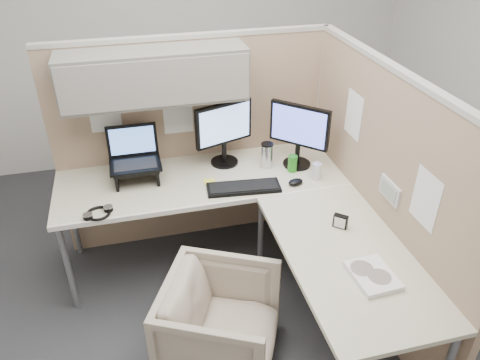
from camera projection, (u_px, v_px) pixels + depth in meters
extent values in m
plane|color=#2A2B2E|center=(235.00, 305.00, 3.23)|extent=(4.50, 4.50, 0.00)
cube|color=tan|center=(193.00, 145.00, 3.53)|extent=(2.00, 0.05, 1.60)
cube|color=#A8A399|center=(187.00, 36.00, 3.10)|extent=(2.00, 0.06, 0.03)
cube|color=slate|center=(154.00, 75.00, 3.03)|extent=(1.20, 0.34, 0.34)
cube|color=gray|center=(156.00, 84.00, 2.88)|extent=(1.18, 0.01, 0.30)
plane|color=white|center=(104.00, 111.00, 3.20)|extent=(0.26, 0.00, 0.26)
plane|color=white|center=(178.00, 114.00, 3.34)|extent=(0.26, 0.00, 0.26)
cube|color=tan|center=(378.00, 199.00, 2.91)|extent=(0.05, 2.00, 1.60)
cube|color=#A8A399|center=(402.00, 72.00, 2.48)|extent=(0.06, 2.00, 0.03)
cube|color=#A8A399|center=(317.00, 131.00, 3.74)|extent=(0.06, 0.06, 1.60)
cube|color=silver|center=(391.00, 191.00, 2.70)|extent=(0.02, 0.20, 0.12)
cube|color=gray|center=(388.00, 191.00, 2.70)|extent=(0.00, 0.16, 0.09)
plane|color=white|center=(354.00, 115.00, 3.03)|extent=(0.00, 0.26, 0.26)
plane|color=white|center=(425.00, 199.00, 2.38)|extent=(0.00, 0.26, 0.26)
cube|color=beige|center=(202.00, 179.00, 3.28)|extent=(2.00, 0.68, 0.03)
cube|color=beige|center=(347.00, 255.00, 2.59)|extent=(0.68, 1.30, 0.03)
cube|color=white|center=(212.00, 206.00, 3.00)|extent=(2.00, 0.02, 0.03)
cylinder|color=gray|center=(68.00, 268.00, 3.03)|extent=(0.04, 0.04, 0.70)
cylinder|color=gray|center=(73.00, 217.00, 3.51)|extent=(0.04, 0.04, 0.70)
cylinder|color=gray|center=(261.00, 237.00, 3.30)|extent=(0.04, 0.04, 0.70)
imported|color=beige|center=(220.00, 319.00, 2.71)|extent=(0.80, 0.82, 0.65)
cylinder|color=black|center=(224.00, 162.00, 3.44)|extent=(0.20, 0.20, 0.02)
cylinder|color=black|center=(224.00, 152.00, 3.39)|extent=(0.04, 0.04, 0.15)
cube|color=black|center=(224.00, 124.00, 3.27)|extent=(0.43, 0.17, 0.30)
cube|color=#8DB3F4|center=(225.00, 125.00, 3.26)|extent=(0.38, 0.13, 0.26)
cylinder|color=black|center=(297.00, 164.00, 3.41)|extent=(0.20, 0.20, 0.02)
cylinder|color=black|center=(297.00, 154.00, 3.37)|extent=(0.04, 0.04, 0.15)
cube|color=black|center=(299.00, 125.00, 3.25)|extent=(0.34, 0.33, 0.30)
cube|color=#566AEB|center=(298.00, 126.00, 3.24)|extent=(0.29, 0.28, 0.26)
cube|color=black|center=(136.00, 167.00, 3.17)|extent=(0.30, 0.24, 0.02)
cube|color=black|center=(116.00, 176.00, 3.17)|extent=(0.02, 0.22, 0.12)
cube|color=black|center=(157.00, 171.00, 3.22)|extent=(0.02, 0.22, 0.12)
cube|color=black|center=(135.00, 165.00, 3.16)|extent=(0.34, 0.24, 0.02)
cube|color=black|center=(132.00, 140.00, 3.21)|extent=(0.34, 0.06, 0.22)
cube|color=#598CF2|center=(132.00, 141.00, 3.21)|extent=(0.30, 0.04, 0.18)
cube|color=black|center=(244.00, 188.00, 3.13)|extent=(0.50, 0.21, 0.02)
ellipsoid|color=black|center=(296.00, 182.00, 3.18)|extent=(0.12, 0.09, 0.04)
cylinder|color=silver|center=(267.00, 156.00, 3.35)|extent=(0.08, 0.08, 0.18)
cylinder|color=black|center=(267.00, 144.00, 3.30)|extent=(0.09, 0.09, 0.01)
cylinder|color=silver|center=(316.00, 171.00, 3.22)|extent=(0.07, 0.07, 0.12)
cylinder|color=#268C1E|center=(292.00, 164.00, 3.31)|extent=(0.07, 0.07, 0.12)
cube|color=yellow|center=(210.00, 182.00, 3.21)|extent=(0.08, 0.08, 0.01)
cube|color=yellow|center=(228.00, 193.00, 3.09)|extent=(0.10, 0.10, 0.01)
torus|color=black|center=(98.00, 213.00, 2.88)|extent=(0.20, 0.20, 0.02)
cylinder|color=black|center=(88.00, 217.00, 2.85)|extent=(0.06, 0.06, 0.03)
cylinder|color=black|center=(108.00, 209.00, 2.92)|extent=(0.06, 0.06, 0.03)
cube|color=white|center=(373.00, 276.00, 2.41)|extent=(0.22, 0.27, 0.03)
cylinder|color=silver|center=(380.00, 277.00, 2.38)|extent=(0.12, 0.12, 0.00)
cylinder|color=silver|center=(362.00, 268.00, 2.44)|extent=(0.12, 0.12, 0.00)
cube|color=black|center=(341.00, 221.00, 2.76)|extent=(0.09, 0.08, 0.08)
cube|color=white|center=(340.00, 223.00, 2.75)|extent=(0.05, 0.05, 0.07)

